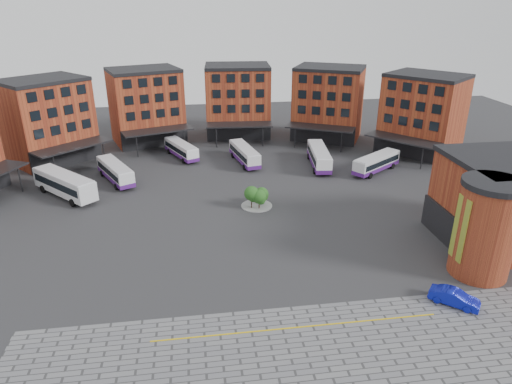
{
  "coord_description": "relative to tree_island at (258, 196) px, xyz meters",
  "views": [
    {
      "loc": [
        -6.31,
        -45.89,
        27.33
      ],
      "look_at": [
        1.32,
        7.83,
        4.0
      ],
      "focal_mm": 32.0,
      "sensor_mm": 36.0,
      "label": 1
    }
  ],
  "objects": [
    {
      "name": "blue_car",
      "position": [
        15.55,
        -24.44,
        -0.94
      ],
      "size": [
        4.56,
        4.24,
        1.52
      ],
      "primitive_type": "imported",
      "rotation": [
        0.0,
        0.0,
        0.86
      ],
      "color": "#0C16A4",
      "rests_on": "ground"
    },
    {
      "name": "bus_f",
      "position": [
        21.86,
        11.25,
        -0.1
      ],
      "size": [
        10.0,
        8.05,
        2.97
      ],
      "rotation": [
        0.0,
        0.0,
        -0.96
      ],
      "color": "silver",
      "rests_on": "ground"
    },
    {
      "name": "bus_d",
      "position": [
        0.39,
        18.76,
        -0.07
      ],
      "size": [
        4.57,
        10.96,
        3.01
      ],
      "rotation": [
        0.0,
        0.0,
        0.2
      ],
      "color": "silver",
      "rests_on": "ground"
    },
    {
      "name": "tree_island",
      "position": [
        0.0,
        0.0,
        0.0
      ],
      "size": [
        4.4,
        4.4,
        3.31
      ],
      "color": "gray",
      "rests_on": "ground"
    },
    {
      "name": "bus_b",
      "position": [
        -21.05,
        12.95,
        -0.05
      ],
      "size": [
        7.1,
        10.77,
        3.05
      ],
      "rotation": [
        0.0,
        0.0,
        0.47
      ],
      "color": "silver",
      "rests_on": "ground"
    },
    {
      "name": "east_building",
      "position": [
        26.63,
        -14.7,
        3.59
      ],
      "size": [
        17.4,
        15.4,
        10.6
      ],
      "color": "#9A4021",
      "rests_on": "ground"
    },
    {
      "name": "bus_a",
      "position": [
        -27.58,
        7.81,
        0.39
      ],
      "size": [
        10.69,
        11.03,
        3.54
      ],
      "rotation": [
        0.0,
        0.0,
        0.76
      ],
      "color": "silver",
      "rests_on": "ground"
    },
    {
      "name": "bus_c",
      "position": [
        -10.75,
        23.4,
        -0.16
      ],
      "size": [
        6.39,
        10.14,
        2.85
      ],
      "rotation": [
        0.0,
        0.0,
        0.44
      ],
      "color": "white",
      "rests_on": "ground"
    },
    {
      "name": "yellow_line",
      "position": [
        -0.07,
        -25.64,
        -1.67
      ],
      "size": [
        26.0,
        0.15,
        0.02
      ],
      "primitive_type": "cube",
      "color": "gold",
      "rests_on": "paving_zone"
    },
    {
      "name": "main_building",
      "position": [
        -6.85,
        26.61,
        5.52
      ],
      "size": [
        94.14,
        42.48,
        14.6
      ],
      "color": "#9A4021",
      "rests_on": "ground"
    },
    {
      "name": "ground",
      "position": [
        -2.07,
        -11.64,
        -1.7
      ],
      "size": [
        160.0,
        160.0,
        0.0
      ],
      "primitive_type": "plane",
      "color": "#28282B",
      "rests_on": "ground"
    },
    {
      "name": "bus_e",
      "position": [
        13.02,
        15.27,
        0.06
      ],
      "size": [
        3.96,
        11.76,
        3.25
      ],
      "rotation": [
        0.0,
        0.0,
        -0.12
      ],
      "color": "white",
      "rests_on": "ground"
    }
  ]
}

